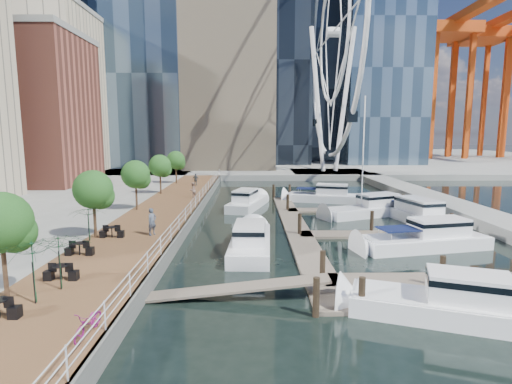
{
  "coord_description": "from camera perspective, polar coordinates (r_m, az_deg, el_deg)",
  "views": [
    {
      "loc": [
        -0.88,
        -22.56,
        7.99
      ],
      "look_at": [
        -0.38,
        11.54,
        3.0
      ],
      "focal_mm": 28.0,
      "sensor_mm": 36.0,
      "label": 1
    }
  ],
  "objects": [
    {
      "name": "ground",
      "position": [
        23.95,
        1.34,
        -11.17
      ],
      "size": [
        520.0,
        520.0,
        0.0
      ],
      "primitive_type": "plane",
      "color": "black",
      "rests_on": "ground"
    },
    {
      "name": "boardwalk",
      "position": [
        39.15,
        -12.81,
        -2.91
      ],
      "size": [
        6.0,
        60.0,
        1.0
      ],
      "primitive_type": "cube",
      "color": "brown",
      "rests_on": "ground"
    },
    {
      "name": "seawall",
      "position": [
        38.64,
        -8.45,
        -2.94
      ],
      "size": [
        0.25,
        60.0,
        1.0
      ],
      "primitive_type": "cube",
      "color": "#595954",
      "rests_on": "ground"
    },
    {
      "name": "land_far",
      "position": [
        124.79,
        -0.44,
        4.88
      ],
      "size": [
        200.0,
        114.0,
        1.0
      ],
      "primitive_type": "cube",
      "color": "gray",
      "rests_on": "ground"
    },
    {
      "name": "breakwater",
      "position": [
        47.99,
        24.97,
        -1.44
      ],
      "size": [
        4.0,
        60.0,
        1.0
      ],
      "primitive_type": "cube",
      "color": "gray",
      "rests_on": "ground"
    },
    {
      "name": "pier",
      "position": [
        76.4,
        10.4,
        2.56
      ],
      "size": [
        14.0,
        12.0,
        1.0
      ],
      "primitive_type": "cube",
      "color": "gray",
      "rests_on": "ground"
    },
    {
      "name": "railing",
      "position": [
        38.47,
        -8.63,
        -1.45
      ],
      "size": [
        0.1,
        60.0,
        1.05
      ],
      "primitive_type": null,
      "color": "white",
      "rests_on": "boardwalk"
    },
    {
      "name": "floating_docks",
      "position": [
        34.54,
        14.06,
        -4.46
      ],
      "size": [
        16.0,
        34.0,
        2.6
      ],
      "color": "#6D6051",
      "rests_on": "ground"
    },
    {
      "name": "ferris_wheel",
      "position": [
        78.11,
        10.92,
        21.45
      ],
      "size": [
        5.8,
        45.6,
        47.8
      ],
      "color": "white",
      "rests_on": "ground"
    },
    {
      "name": "port_cranes",
      "position": [
        137.19,
        29.88,
        12.27
      ],
      "size": [
        40.0,
        52.0,
        38.0
      ],
      "color": "#D84C14",
      "rests_on": "ground"
    },
    {
      "name": "street_trees",
      "position": [
        38.22,
        -16.83,
        2.41
      ],
      "size": [
        2.6,
        42.6,
        4.6
      ],
      "color": "#3F2B1C",
      "rests_on": "ground"
    },
    {
      "name": "cafe_tables",
      "position": [
        23.6,
        -24.9,
        -8.76
      ],
      "size": [
        2.5,
        13.7,
        0.74
      ],
      "color": "black",
      "rests_on": "ground"
    },
    {
      "name": "yacht_foreground",
      "position": [
        30.55,
        22.85,
        -7.5
      ],
      "size": [
        10.25,
        4.55,
        2.15
      ],
      "primitive_type": null,
      "rotation": [
        0.0,
        0.0,
        1.77
      ],
      "color": "white",
      "rests_on": "ground"
    },
    {
      "name": "bicycle",
      "position": [
        15.71,
        -22.73,
        -16.84
      ],
      "size": [
        0.82,
        1.88,
        0.96
      ],
      "primitive_type": "imported",
      "rotation": [
        0.0,
        0.0,
        -0.11
      ],
      "color": "#7D1260",
      "rests_on": "boardwalk"
    },
    {
      "name": "pedestrian_near",
      "position": [
        28.66,
        -14.63,
        -4.12
      ],
      "size": [
        0.78,
        0.83,
        1.9
      ],
      "primitive_type": "imported",
      "rotation": [
        0.0,
        0.0,
        0.94
      ],
      "color": "#47505F",
      "rests_on": "boardwalk"
    },
    {
      "name": "pedestrian_mid",
      "position": [
        44.33,
        -9.04,
        0.26
      ],
      "size": [
        1.01,
        1.05,
        1.71
      ],
      "primitive_type": "imported",
      "rotation": [
        0.0,
        0.0,
        -2.21
      ],
      "color": "gray",
      "rests_on": "boardwalk"
    },
    {
      "name": "pedestrian_far",
      "position": [
        54.97,
        -8.61,
        1.78
      ],
      "size": [
        1.01,
        0.54,
        1.63
      ],
      "primitive_type": "imported",
      "rotation": [
        0.0,
        0.0,
        2.99
      ],
      "color": "#343B41",
      "rests_on": "boardwalk"
    },
    {
      "name": "moored_yachts",
      "position": [
        38.38,
        13.48,
        -3.92
      ],
      "size": [
        20.58,
        35.26,
        11.5
      ],
      "color": "white",
      "rests_on": "ground"
    },
    {
      "name": "cafe_seating",
      "position": [
        21.6,
        -26.33,
        -7.91
      ],
      "size": [
        5.06,
        12.98,
        2.73
      ],
      "color": "#0F391E",
      "rests_on": "ground"
    }
  ]
}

